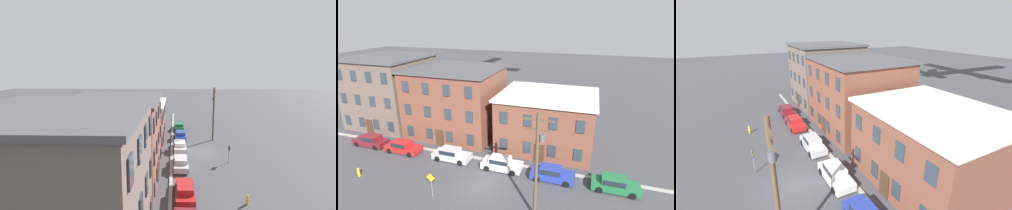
{
  "view_description": "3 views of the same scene",
  "coord_description": "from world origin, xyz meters",
  "views": [
    {
      "loc": [
        -31.96,
        4.15,
        12.54
      ],
      "look_at": [
        0.28,
        5.09,
        7.15
      ],
      "focal_mm": 24.0,
      "sensor_mm": 36.0,
      "label": 1
    },
    {
      "loc": [
        9.24,
        -20.19,
        15.87
      ],
      "look_at": [
        1.24,
        4.07,
        7.18
      ],
      "focal_mm": 28.0,
      "sensor_mm": 36.0,
      "label": 2
    },
    {
      "loc": [
        16.32,
        -3.75,
        13.32
      ],
      "look_at": [
        -1.63,
        5.47,
        6.07
      ],
      "focal_mm": 24.0,
      "sensor_mm": 36.0,
      "label": 3
    }
  ],
  "objects": [
    {
      "name": "ground_plane",
      "position": [
        0.0,
        0.0,
        0.0
      ],
      "size": [
        200.0,
        200.0,
        0.0
      ],
      "primitive_type": "plane",
      "color": "#424247"
    },
    {
      "name": "kerb_strip",
      "position": [
        0.0,
        4.5,
        0.08
      ],
      "size": [
        56.0,
        0.36,
        0.16
      ],
      "primitive_type": "cube",
      "color": "#9E998E",
      "rests_on": "ground_plane"
    },
    {
      "name": "apartment_corner",
      "position": [
        -19.6,
        11.17,
        5.16
      ],
      "size": [
        10.52,
        10.86,
        10.3
      ],
      "color": "#66564C",
      "rests_on": "ground_plane"
    },
    {
      "name": "apartment_midblock",
      "position": [
        -8.32,
        10.87,
        4.67
      ],
      "size": [
        12.11,
        10.25,
        9.32
      ],
      "color": "brown",
      "rests_on": "ground_plane"
    },
    {
      "name": "apartment_far",
      "position": [
        4.56,
        10.61,
        3.47
      ],
      "size": [
        11.73,
        9.73,
        6.9
      ],
      "color": "brown",
      "rests_on": "ground_plane"
    },
    {
      "name": "car_maroon",
      "position": [
        -16.79,
        3.23,
        0.75
      ],
      "size": [
        4.4,
        1.92,
        1.43
      ],
      "color": "maroon",
      "rests_on": "ground_plane"
    },
    {
      "name": "car_red",
      "position": [
        -11.77,
        3.11,
        0.75
      ],
      "size": [
        4.4,
        1.92,
        1.43
      ],
      "color": "#B21E1E",
      "rests_on": "ground_plane"
    },
    {
      "name": "car_silver",
      "position": [
        -5.18,
        3.33,
        0.75
      ],
      "size": [
        4.4,
        1.92,
        1.43
      ],
      "color": "#B7B7BC",
      "rests_on": "ground_plane"
    },
    {
      "name": "car_white",
      "position": [
        0.97,
        3.27,
        0.75
      ],
      "size": [
        4.4,
        1.92,
        1.43
      ],
      "color": "silver",
      "rests_on": "ground_plane"
    },
    {
      "name": "car_blue",
      "position": [
        6.48,
        3.05,
        0.75
      ],
      "size": [
        4.4,
        1.92,
        1.43
      ],
      "color": "#233899",
      "rests_on": "ground_plane"
    },
    {
      "name": "car_green",
      "position": [
        12.44,
        3.17,
        0.75
      ],
      "size": [
        4.4,
        1.92,
        1.43
      ],
      "color": "#1E6638",
      "rests_on": "ground_plane"
    },
    {
      "name": "caution_sign",
      "position": [
        -3.59,
        -3.07,
        1.69
      ],
      "size": [
        0.98,
        0.08,
        2.53
      ],
      "color": "slate",
      "rests_on": "ground_plane"
    },
    {
      "name": "utility_pole",
      "position": [
        5.96,
        -2.54,
        5.2
      ],
      "size": [
        2.4,
        0.44,
        9.25
      ],
      "color": "brown",
      "rests_on": "ground_plane"
    },
    {
      "name": "fire_hydrant",
      "position": [
        -12.71,
        -2.65,
        0.48
      ],
      "size": [
        0.24,
        0.34,
        0.96
      ],
      "color": "yellow",
      "rests_on": "ground_plane"
    }
  ]
}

